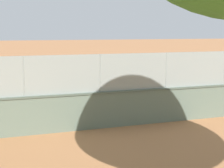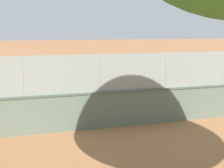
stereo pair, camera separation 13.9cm
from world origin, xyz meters
TOP-DOWN VIEW (x-y plane):
  - ground_plane at (0.00, 0.00)m, footprint 260.00×260.00m
  - perimeter_wall at (0.51, 11.40)m, footprint 27.20×0.73m
  - fence_panel_on_wall at (0.51, 11.40)m, footprint 26.72×0.44m
  - player_foreground_swinging at (0.41, 7.59)m, footprint 1.28×0.77m
  - player_crossing_court at (5.22, 4.85)m, footprint 0.69×0.86m
  - sports_ball at (1.05, 8.30)m, footprint 0.17×0.17m
  - spare_ball_by_wall at (0.74, 10.65)m, footprint 0.20×0.20m

SIDE VIEW (x-z plane):
  - ground_plane at x=0.00m, z-range 0.00..0.00m
  - spare_ball_by_wall at x=0.74m, z-range 0.00..0.20m
  - perimeter_wall at x=0.51m, z-range 0.01..1.70m
  - player_crossing_court at x=5.22m, z-range 0.12..1.60m
  - sports_ball at x=1.05m, z-range 0.89..1.06m
  - player_foreground_swinging at x=0.41m, z-range 0.16..1.87m
  - fence_panel_on_wall at x=0.51m, z-range 1.69..3.40m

